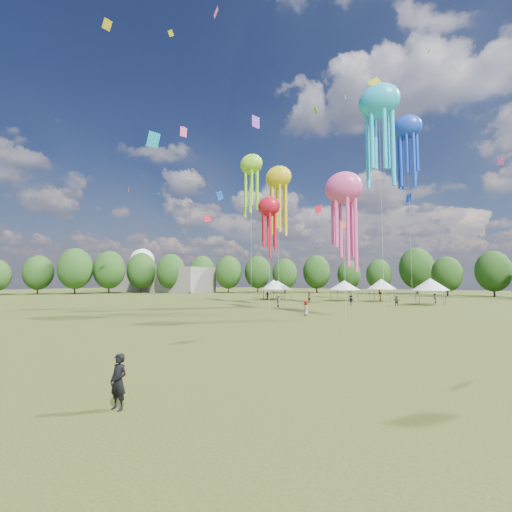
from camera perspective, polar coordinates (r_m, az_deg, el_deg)
The scene contains 10 objects.
ground at distance 21.56m, azimuth -29.72°, elevation -13.93°, with size 300.00×300.00×0.00m, color #384416.
observer_main at distance 11.89m, azimuth -21.76°, elevation -18.70°, with size 0.61×0.40×1.67m, color black.
spectator_near at distance 50.79m, azimuth 3.78°, elevation -7.51°, with size 0.81×0.63×1.66m, color gray.
spectators_far at distance 59.87m, azimuth 16.41°, elevation -6.84°, with size 30.41×34.78×1.78m.
festival_tents at distance 67.23m, azimuth 13.62°, elevation -4.62°, with size 35.13×10.88×4.26m.
show_kites at distance 53.24m, azimuth 14.84°, elevation 15.58°, with size 25.06×29.97×32.05m.
small_kites at distance 60.88m, azimuth 10.38°, elevation 22.92°, with size 78.61×50.81×45.61m.
treeline at distance 76.11m, azimuth 14.91°, elevation -1.92°, with size 201.57×95.24×13.43m.
hangar at distance 122.32m, azimuth -15.73°, elevation -3.86°, with size 40.00×12.00×8.00m, color gray.
radome at distance 138.48m, azimuth -18.29°, elevation -1.33°, with size 9.00×9.00×16.00m.
Camera 1 is at (18.62, -10.15, 3.89)m, focal length 24.22 mm.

